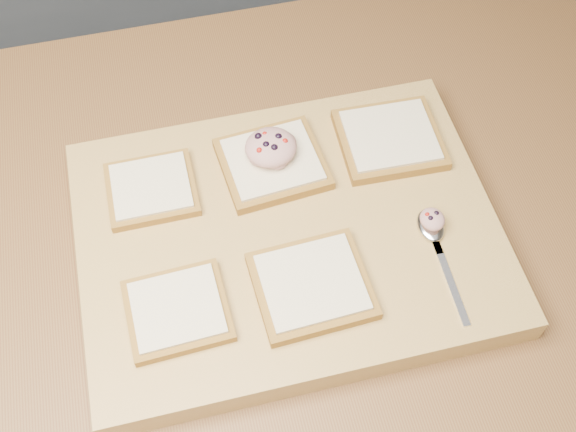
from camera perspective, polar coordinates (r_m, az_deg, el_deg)
The scene contains 11 objects.
ground at distance 1.77m, azimuth -1.60°, elevation -16.40°, with size 4.00×4.00×0.00m, color #515459.
island_counter at distance 1.34m, azimuth -2.07°, elevation -10.82°, with size 2.00×0.80×0.90m.
cutting_board at distance 0.90m, azimuth 0.00°, elevation -1.64°, with size 0.51×0.39×0.04m, color tan.
bread_far_left at distance 0.92m, azimuth -10.74°, elevation 2.13°, with size 0.11×0.10×0.02m.
bread_far_center at distance 0.93m, azimuth -1.24°, elevation 4.20°, with size 0.14×0.13×0.02m.
bread_far_right at distance 0.96m, azimuth 8.03°, elevation 6.06°, with size 0.14×0.12×0.02m.
bread_near_left at distance 0.83m, azimuth -8.73°, elevation -7.37°, with size 0.12×0.11×0.02m.
bread_near_center at distance 0.84m, azimuth 1.89°, elevation -5.48°, with size 0.14×0.12×0.02m.
tuna_salad_dollop at distance 0.92m, azimuth -1.37°, elevation 5.47°, with size 0.07×0.06×0.03m.
spoon at distance 0.89m, azimuth 11.41°, elevation -1.36°, with size 0.03×0.16×0.01m.
spoon_salad at distance 0.89m, azimuth 11.33°, elevation -0.24°, with size 0.03×0.03×0.02m.
Camera 1 is at (-0.07, -0.50, 1.69)m, focal length 45.00 mm.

